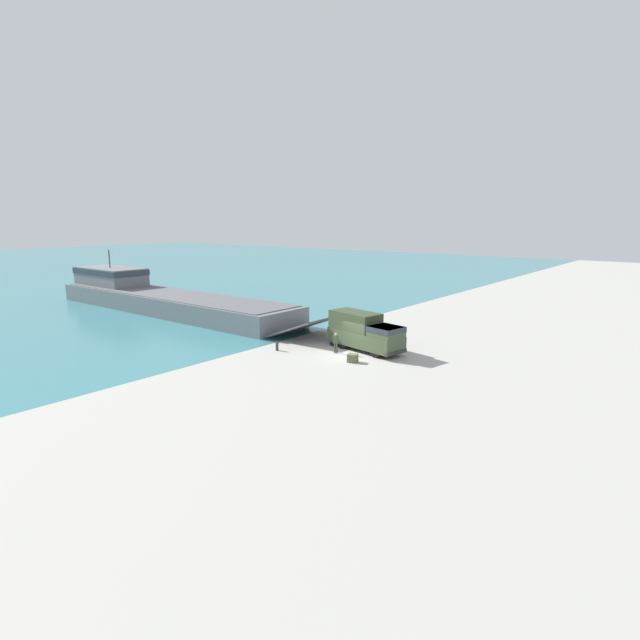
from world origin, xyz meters
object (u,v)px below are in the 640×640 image
mooring_bollard (277,345)px  soldier_on_ramp (336,342)px  landing_craft (156,296)px  military_truck (364,332)px  cargo_crate (353,358)px

mooring_bollard → soldier_on_ramp: bearing=-61.5°
landing_craft → military_truck: bearing=-91.2°
military_truck → soldier_on_ramp: military_truck is taller
soldier_on_ramp → cargo_crate: soldier_on_ramp is taller
landing_craft → cargo_crate: (-4.22, -32.63, -1.31)m
landing_craft → soldier_on_ramp: landing_craft is taller
soldier_on_ramp → military_truck: bearing=-40.5°
military_truck → mooring_bollard: bearing=-129.9°
mooring_bollard → cargo_crate: mooring_bollard is taller
landing_craft → mooring_bollard: landing_craft is taller
landing_craft → military_truck: size_ratio=5.89×
landing_craft → military_truck: (-0.63, -31.32, -0.03)m
cargo_crate → soldier_on_ramp: bearing=63.8°
cargo_crate → landing_craft: bearing=82.6°
landing_craft → mooring_bollard: 26.18m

